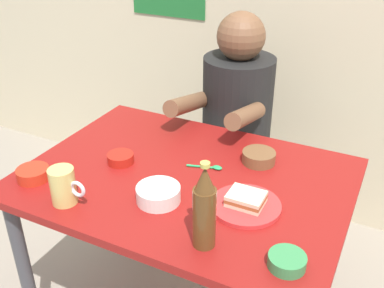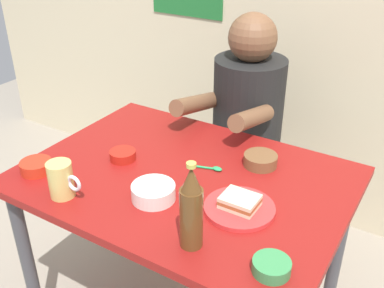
# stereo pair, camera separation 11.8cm
# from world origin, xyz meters

# --- Properties ---
(dining_table) EXTENTS (1.10, 0.80, 0.74)m
(dining_table) POSITION_xyz_m (0.00, 0.00, 0.65)
(dining_table) COLOR maroon
(dining_table) RESTS_ON ground
(stool) EXTENTS (0.34, 0.34, 0.45)m
(stool) POSITION_xyz_m (-0.06, 0.63, 0.35)
(stool) COLOR #4C4C51
(stool) RESTS_ON ground
(person_seated) EXTENTS (0.33, 0.56, 0.72)m
(person_seated) POSITION_xyz_m (-0.06, 0.62, 0.77)
(person_seated) COLOR black
(person_seated) RESTS_ON stool
(plate_orange) EXTENTS (0.22, 0.22, 0.01)m
(plate_orange) POSITION_xyz_m (0.25, -0.08, 0.75)
(plate_orange) COLOR red
(plate_orange) RESTS_ON dining_table
(sandwich) EXTENTS (0.11, 0.09, 0.04)m
(sandwich) POSITION_xyz_m (0.25, -0.08, 0.77)
(sandwich) COLOR beige
(sandwich) RESTS_ON plate_orange
(beer_mug) EXTENTS (0.13, 0.08, 0.12)m
(beer_mug) POSITION_xyz_m (-0.27, -0.30, 0.80)
(beer_mug) COLOR #D1BC66
(beer_mug) RESTS_ON dining_table
(beer_bottle) EXTENTS (0.06, 0.06, 0.26)m
(beer_bottle) POSITION_xyz_m (0.20, -0.29, 0.86)
(beer_bottle) COLOR #593819
(beer_bottle) RESTS_ON dining_table
(dip_bowl_green) EXTENTS (0.10, 0.10, 0.03)m
(dip_bowl_green) POSITION_xyz_m (0.43, -0.27, 0.76)
(dip_bowl_green) COLOR #388C4C
(dip_bowl_green) RESTS_ON dining_table
(condiment_bowl_brown) EXTENTS (0.12, 0.12, 0.04)m
(condiment_bowl_brown) POSITION_xyz_m (0.19, 0.20, 0.76)
(condiment_bowl_brown) COLOR brown
(condiment_bowl_brown) RESTS_ON dining_table
(sambal_bowl_red) EXTENTS (0.10, 0.10, 0.03)m
(sambal_bowl_red) POSITION_xyz_m (-0.25, -0.02, 0.76)
(sambal_bowl_red) COLOR #B21E14
(sambal_bowl_red) RESTS_ON dining_table
(sauce_bowl_chili) EXTENTS (0.11, 0.11, 0.04)m
(sauce_bowl_chili) POSITION_xyz_m (-0.45, -0.25, 0.76)
(sauce_bowl_chili) COLOR red
(sauce_bowl_chili) RESTS_ON dining_table
(rice_bowl_white) EXTENTS (0.14, 0.14, 0.05)m
(rice_bowl_white) POSITION_xyz_m (-0.01, -0.17, 0.77)
(rice_bowl_white) COLOR silver
(rice_bowl_white) RESTS_ON dining_table
(spoon) EXTENTS (0.12, 0.05, 0.01)m
(spoon) POSITION_xyz_m (0.06, 0.08, 0.75)
(spoon) COLOR #26A559
(spoon) RESTS_ON dining_table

